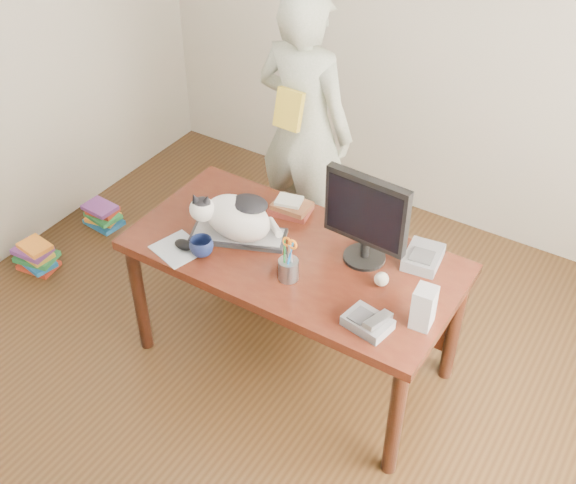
% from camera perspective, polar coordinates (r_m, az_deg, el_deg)
% --- Properties ---
extents(room, '(4.50, 4.50, 4.50)m').
position_cam_1_polar(room, '(2.70, -6.25, 2.10)').
color(room, black).
rests_on(room, ground).
extents(desk, '(1.60, 0.80, 0.75)m').
position_cam_1_polar(desk, '(3.60, 1.09, -1.99)').
color(desk, black).
rests_on(desk, ground).
extents(keyboard, '(0.50, 0.34, 0.03)m').
position_cam_1_polar(keyboard, '(3.54, -3.93, 0.51)').
color(keyboard, black).
rests_on(keyboard, desk).
extents(cat, '(0.43, 0.34, 0.26)m').
position_cam_1_polar(cat, '(3.47, -4.26, 2.06)').
color(cat, white).
rests_on(cat, keyboard).
extents(monitor, '(0.41, 0.21, 0.47)m').
position_cam_1_polar(monitor, '(3.27, 6.19, 2.08)').
color(monitor, black).
rests_on(monitor, desk).
extents(pen_cup, '(0.10, 0.10, 0.24)m').
position_cam_1_polar(pen_cup, '(3.27, 0.04, -2.01)').
color(pen_cup, gray).
rests_on(pen_cup, desk).
extents(mousepad, '(0.27, 0.26, 0.01)m').
position_cam_1_polar(mousepad, '(3.51, -8.66, -0.54)').
color(mousepad, '#ADB4BA').
rests_on(mousepad, desk).
extents(mouse, '(0.12, 0.09, 0.04)m').
position_cam_1_polar(mouse, '(3.50, -8.24, -0.21)').
color(mouse, black).
rests_on(mouse, mousepad).
extents(coffee_mug, '(0.15, 0.15, 0.09)m').
position_cam_1_polar(coffee_mug, '(3.44, -6.85, -0.39)').
color(coffee_mug, black).
rests_on(coffee_mug, desk).
extents(phone, '(0.21, 0.17, 0.09)m').
position_cam_1_polar(phone, '(3.09, 6.39, -6.31)').
color(phone, slate).
rests_on(phone, desk).
extents(speaker, '(0.10, 0.11, 0.20)m').
position_cam_1_polar(speaker, '(3.08, 10.67, -5.09)').
color(speaker, '#B0B0B3').
rests_on(speaker, desk).
extents(baseball, '(0.07, 0.07, 0.07)m').
position_cam_1_polar(baseball, '(3.29, 7.40, -2.93)').
color(baseball, silver).
rests_on(baseball, desk).
extents(book_stack, '(0.23, 0.18, 0.08)m').
position_cam_1_polar(book_stack, '(3.69, 0.24, 2.78)').
color(book_stack, '#4B1914').
rests_on(book_stack, desk).
extents(calculator, '(0.19, 0.23, 0.06)m').
position_cam_1_polar(calculator, '(3.44, 10.63, -1.19)').
color(calculator, slate).
rests_on(calculator, desk).
extents(person, '(0.63, 0.43, 1.69)m').
position_cam_1_polar(person, '(4.23, 1.31, 8.92)').
color(person, silver).
rests_on(person, ground).
extents(held_book, '(0.16, 0.10, 0.22)m').
position_cam_1_polar(held_book, '(4.01, 0.07, 10.44)').
color(held_book, gold).
rests_on(held_book, person).
extents(book_pile_a, '(0.27, 0.22, 0.18)m').
position_cam_1_polar(book_pile_a, '(4.73, -19.27, -1.09)').
color(book_pile_a, '#B22F19').
rests_on(book_pile_a, ground).
extents(book_pile_b, '(0.26, 0.20, 0.15)m').
position_cam_1_polar(book_pile_b, '(4.98, -14.44, 2.06)').
color(book_pile_b, '#1B62A7').
rests_on(book_pile_b, ground).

